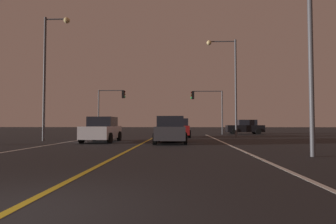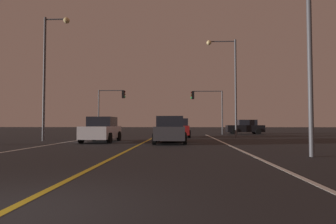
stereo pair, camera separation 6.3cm
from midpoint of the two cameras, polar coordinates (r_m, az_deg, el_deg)
lane_edge_right at (r=15.39m, az=13.14°, el=-6.86°), size 0.16×34.75×0.01m
lane_edge_left at (r=16.97m, az=-24.38°, el=-6.28°), size 0.16×34.75×0.01m
lane_center_divider at (r=15.33m, az=-6.59°, el=-6.92°), size 0.16×34.75×0.01m
car_ahead_far at (r=26.25m, az=2.25°, el=-3.23°), size 2.02×4.30×1.70m
car_lead_same_lane at (r=18.26m, az=0.58°, el=-3.62°), size 2.02×4.30×1.70m
car_crossing_side at (r=35.49m, az=15.10°, el=-2.92°), size 4.30×2.02×1.70m
car_oncoming at (r=20.01m, az=-12.91°, el=-3.45°), size 2.02×4.30×1.70m
traffic_light_near_right at (r=33.18m, az=7.67°, el=2.07°), size 3.65×0.36×5.00m
traffic_light_near_left at (r=34.03m, az=-11.01°, el=2.10°), size 3.21×0.36×5.14m
street_lamp_right_near at (r=12.46m, az=24.53°, el=14.90°), size 1.83×0.44×7.69m
street_lamp_left_mid at (r=22.60m, az=-22.31°, el=8.87°), size 1.88×0.44×8.92m
street_lamp_right_far at (r=26.62m, az=12.05°, el=7.07°), size 2.67×0.44×8.82m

